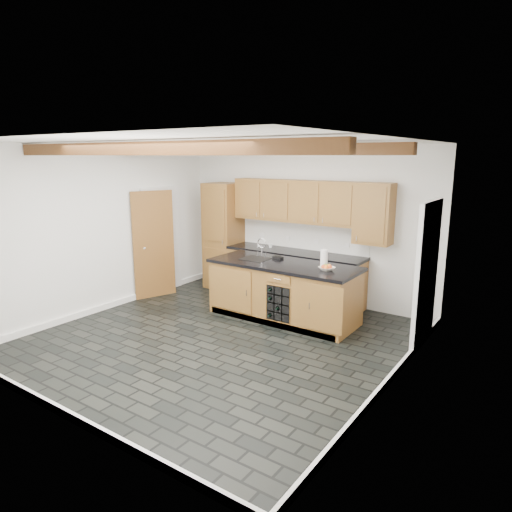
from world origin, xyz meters
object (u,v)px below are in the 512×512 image
Objects in this scene: island at (283,291)px; kitchen_scale at (278,257)px; fruit_bowl at (327,269)px; paper_towel at (324,259)px.

kitchen_scale reaches higher than island.
fruit_bowl reaches higher than kitchen_scale.
fruit_bowl is (1.03, -0.27, 0.00)m from kitchen_scale.
fruit_bowl is at bearing -2.23° from island.
paper_towel is at bearing 128.33° from fruit_bowl.
fruit_bowl is 0.84× the size of paper_towel.
fruit_bowl is 0.24m from paper_towel.
paper_towel is (0.64, 0.14, 0.60)m from island.
kitchen_scale is 0.67× the size of paper_towel.
kitchen_scale is 1.06m from fruit_bowl.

